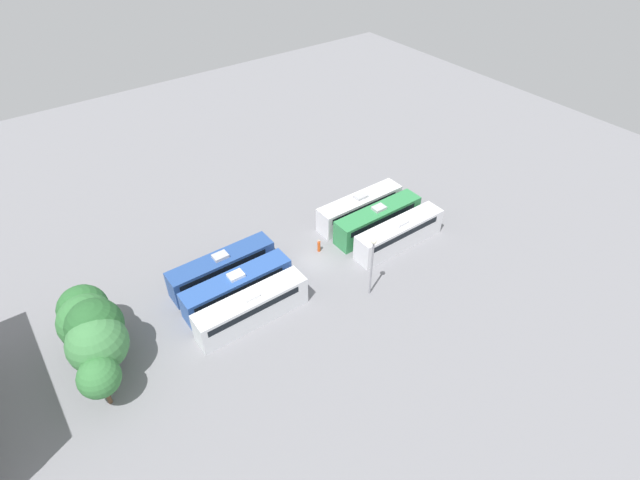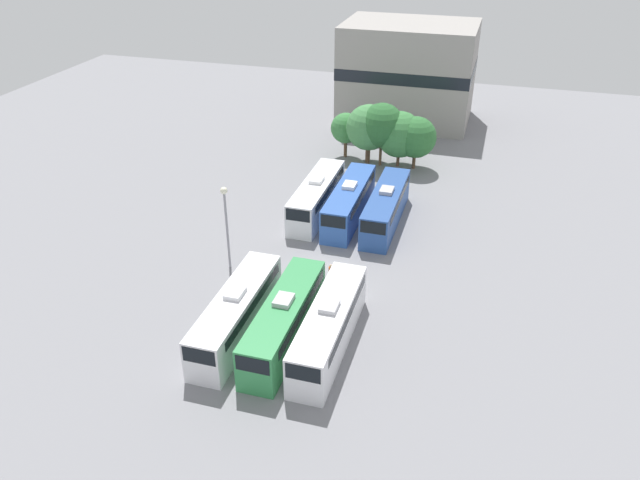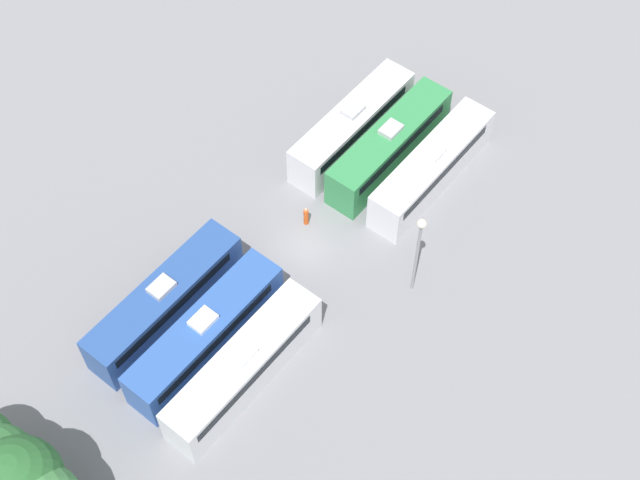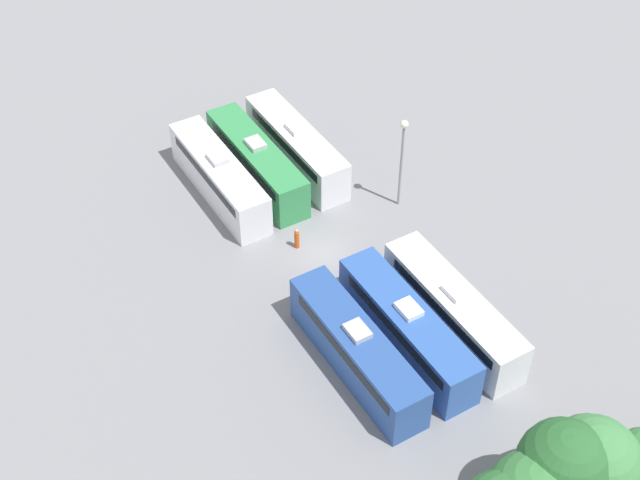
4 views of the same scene
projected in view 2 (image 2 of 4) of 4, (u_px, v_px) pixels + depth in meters
The scene contains 15 objects.
ground_plane at pixel (322, 269), 53.37m from camera, with size 123.87×123.87×0.00m, color gray.
bus_0 at pixel (237, 312), 45.04m from camera, with size 2.64×12.00×3.66m.
bus_1 at pixel (284, 319), 44.31m from camera, with size 2.64×12.00×3.66m.
bus_2 at pixel (329, 325), 43.66m from camera, with size 2.64×12.00×3.66m.
bus_3 at pixel (317, 195), 61.83m from camera, with size 2.64×12.00×3.66m.
bus_4 at pixel (349, 201), 60.79m from camera, with size 2.64×12.00×3.66m.
bus_5 at pixel (386, 206), 59.80m from camera, with size 2.64×12.00×3.66m.
worker_person at pixel (331, 274), 51.32m from camera, with size 0.36×0.36×1.68m.
light_pole at pixel (226, 214), 51.12m from camera, with size 0.60×0.60×7.57m.
tree_0 at pixel (346, 128), 73.59m from camera, with size 3.59×3.59×5.40m.
tree_1 at pixel (369, 128), 71.69m from camera, with size 5.28×5.28×6.94m.
tree_2 at pixel (382, 125), 70.68m from camera, with size 5.02×5.02×7.38m.
tree_3 at pixel (400, 135), 70.99m from camera, with size 5.28×5.28×6.49m.
tree_4 at pixel (416, 137), 70.42m from camera, with size 4.69×4.69×6.12m.
depot_building at pixel (408, 72), 84.00m from camera, with size 17.33×12.32×13.00m.
Camera 2 is at (12.56, -43.25, 28.76)m, focal length 35.00 mm.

